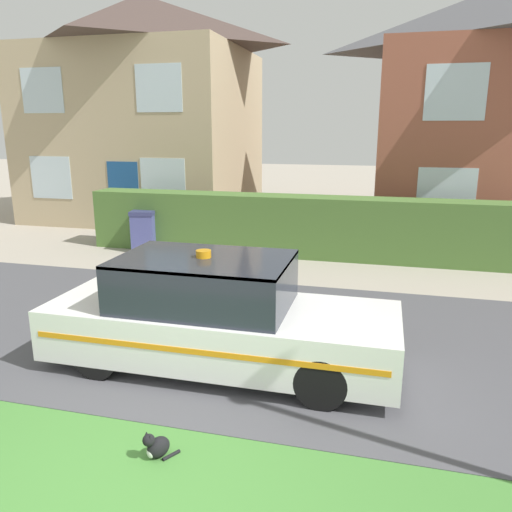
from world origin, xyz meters
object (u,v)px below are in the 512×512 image
Objects in this scene: cat at (157,446)px; house_left at (146,108)px; wheelie_bin at (145,230)px; police_car at (216,316)px.

house_left is at bearing -122.40° from cat.
police_car is at bearing -66.94° from wheelie_bin.
cat is (0.06, -1.97, -0.58)m from police_car.
house_left is at bearing 119.91° from police_car.
cat is at bearing -63.87° from house_left.
house_left is 6.41m from wheelie_bin.
police_car is 0.62× the size of house_left.
police_car reaches higher than wheelie_bin.
house_left is 7.02× the size of wheelie_bin.
house_left reaches higher than cat.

